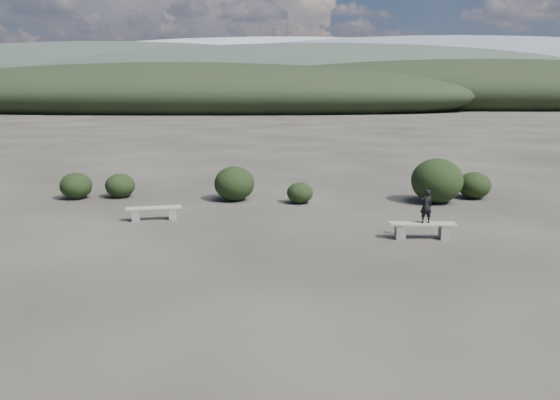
{
  "coord_description": "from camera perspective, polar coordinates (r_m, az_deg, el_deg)",
  "views": [
    {
      "loc": [
        0.8,
        -10.66,
        4.0
      ],
      "look_at": [
        -0.02,
        3.5,
        1.1
      ],
      "focal_mm": 35.0,
      "sensor_mm": 36.0,
      "label": 1
    }
  ],
  "objects": [
    {
      "name": "bench_left",
      "position": [
        17.31,
        -13.01,
        -1.25
      ],
      "size": [
        1.71,
        0.79,
        0.42
      ],
      "rotation": [
        0.0,
        0.0,
        0.27
      ],
      "color": "slate",
      "rests_on": "ground"
    },
    {
      "name": "shrub_c",
      "position": [
        19.36,
        2.1,
        0.75
      ],
      "size": [
        0.93,
        0.93,
        0.75
      ],
      "primitive_type": "ellipsoid",
      "color": "black",
      "rests_on": "ground"
    },
    {
      "name": "mountain_ridges",
      "position": [
        349.89,
        2.01,
        12.65
      ],
      "size": [
        500.0,
        400.0,
        56.0
      ],
      "color": "black",
      "rests_on": "ground"
    },
    {
      "name": "shrub_e",
      "position": [
        21.43,
        19.65,
        1.46
      ],
      "size": [
        1.19,
        1.19,
        0.99
      ],
      "primitive_type": "ellipsoid",
      "color": "black",
      "rests_on": "ground"
    },
    {
      "name": "shrub_d",
      "position": [
        20.18,
        16.08,
        1.95
      ],
      "size": [
        1.81,
        1.81,
        1.59
      ],
      "primitive_type": "ellipsoid",
      "color": "black",
      "rests_on": "ground"
    },
    {
      "name": "shrub_f",
      "position": [
        21.48,
        -20.54,
        1.4
      ],
      "size": [
        1.15,
        1.15,
        0.98
      ],
      "primitive_type": "ellipsoid",
      "color": "black",
      "rests_on": "ground"
    },
    {
      "name": "ground",
      "position": [
        11.42,
        -0.93,
        -8.96
      ],
      "size": [
        1200.0,
        1200.0,
        0.0
      ],
      "primitive_type": "plane",
      "color": "#29251F",
      "rests_on": "ground"
    },
    {
      "name": "shrub_b",
      "position": [
        19.87,
        -4.8,
        1.73
      ],
      "size": [
        1.46,
        1.46,
        1.25
      ],
      "primitive_type": "ellipsoid",
      "color": "black",
      "rests_on": "ground"
    },
    {
      "name": "seated_person",
      "position": [
        15.14,
        15.01,
        -0.62
      ],
      "size": [
        0.38,
        0.29,
        0.93
      ],
      "primitive_type": "imported",
      "rotation": [
        0.0,
        0.0,
        3.36
      ],
      "color": "black",
      "rests_on": "bench_right"
    },
    {
      "name": "shrub_a",
      "position": [
        21.24,
        -16.36,
        1.45
      ],
      "size": [
        1.09,
        1.09,
        0.9
      ],
      "primitive_type": "ellipsoid",
      "color": "black",
      "rests_on": "ground"
    },
    {
      "name": "bench_right",
      "position": [
        15.27,
        14.65,
        -2.97
      ],
      "size": [
        1.8,
        0.42,
        0.45
      ],
      "rotation": [
        0.0,
        0.0,
        0.03
      ],
      "color": "slate",
      "rests_on": "ground"
    }
  ]
}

